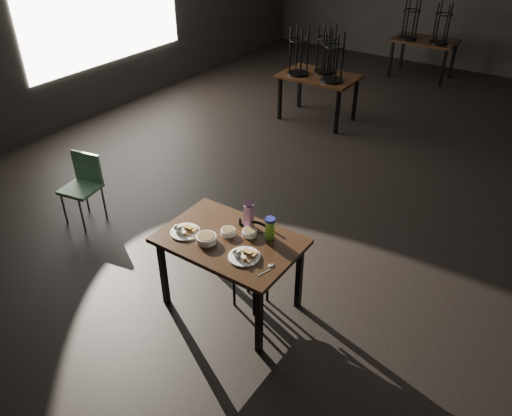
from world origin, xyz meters
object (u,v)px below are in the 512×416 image
Objects in this scene: main_table at (230,246)px; bentwood_chair at (253,258)px; school_chair at (83,182)px; water_bottle at (270,228)px; juice_carton at (249,214)px.

bentwood_chair reaches higher than main_table.
school_chair is at bearing 161.37° from bentwood_chair.
water_bottle reaches higher than bentwood_chair.
bentwood_chair is at bearing -11.73° from school_chair.
bentwood_chair is 1.01× the size of school_chair.
school_chair is (-2.49, 0.00, -0.36)m from water_bottle.
juice_carton reaches higher than water_bottle.
juice_carton reaches higher than bentwood_chair.
main_table is at bearing -96.49° from juice_carton.
bentwood_chair is (-0.15, -0.04, -0.37)m from water_bottle.
juice_carton is 0.33× the size of bentwood_chair.
juice_carton is 1.38× the size of water_bottle.
school_chair is at bearing 179.95° from water_bottle.
main_table is 1.49× the size of school_chair.
juice_carton is 2.28m from school_chair.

